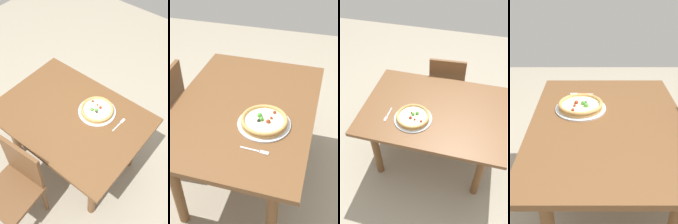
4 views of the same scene
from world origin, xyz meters
The scene contains 5 objects.
ground_plane centered at (0.00, 0.00, 0.00)m, with size 6.00×6.00×0.00m, color #9E937F.
dining_table centered at (0.00, 0.00, 0.61)m, with size 1.27×0.93×0.72m.
plate centered at (0.15, 0.17, 0.73)m, with size 0.32×0.32×0.01m, color silver.
pizza centered at (0.15, 0.17, 0.75)m, with size 0.29×0.29×0.05m.
fork centered at (0.38, 0.19, 0.73)m, with size 0.02×0.17×0.00m.
Camera 2 is at (1.42, 0.47, 1.87)m, focal length 45.84 mm.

